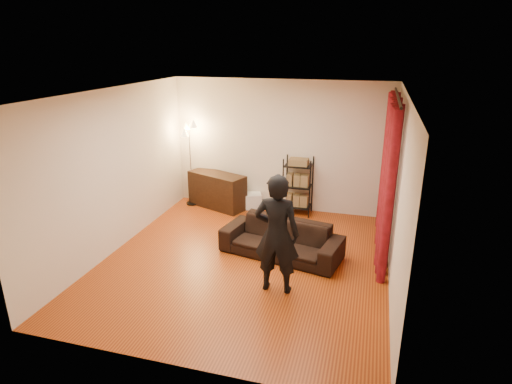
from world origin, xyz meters
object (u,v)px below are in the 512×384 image
(person, at_px, (277,234))
(media_cabinet, at_px, (217,190))
(floor_lamp, at_px, (191,164))
(sofa, at_px, (281,239))
(storage_boxes, at_px, (252,201))
(wire_shelf, at_px, (298,186))

(person, distance_m, media_cabinet, 3.52)
(floor_lamp, bearing_deg, media_cabinet, -0.84)
(sofa, bearing_deg, person, -69.74)
(person, bearing_deg, storage_boxes, -69.04)
(storage_boxes, height_order, floor_lamp, floor_lamp)
(media_cabinet, relative_size, floor_lamp, 0.71)
(wire_shelf, xyz_separation_m, floor_lamp, (-2.33, -0.08, 0.30))
(storage_boxes, distance_m, floor_lamp, 1.52)
(sofa, height_order, media_cabinet, media_cabinet)
(person, bearing_deg, media_cabinet, -57.05)
(person, distance_m, floor_lamp, 3.86)
(wire_shelf, bearing_deg, sofa, -110.99)
(media_cabinet, xyz_separation_m, wire_shelf, (1.73, 0.09, 0.23))
(media_cabinet, relative_size, wire_shelf, 1.07)
(storage_boxes, xyz_separation_m, wire_shelf, (1.00, -0.03, 0.44))
(media_cabinet, xyz_separation_m, storage_boxes, (0.73, 0.12, -0.21))
(storage_boxes, relative_size, wire_shelf, 0.33)
(person, bearing_deg, floor_lamp, -49.81)
(sofa, xyz_separation_m, storage_boxes, (-1.08, 1.94, -0.13))
(person, relative_size, wire_shelf, 1.45)
(media_cabinet, bearing_deg, floor_lamp, -159.39)
(media_cabinet, distance_m, floor_lamp, 0.80)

